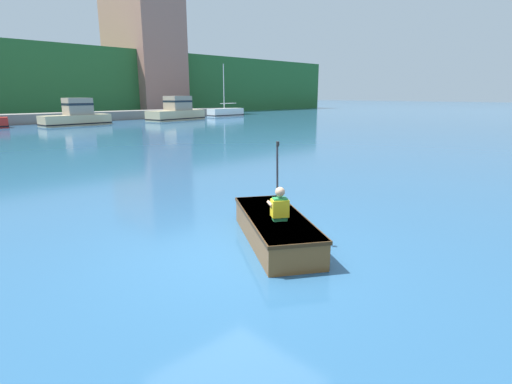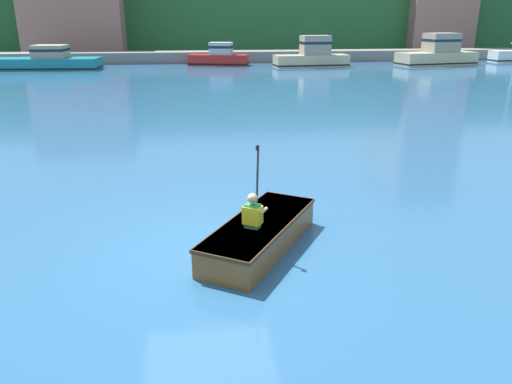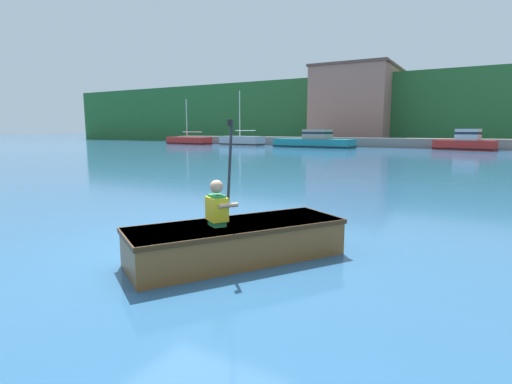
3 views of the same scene
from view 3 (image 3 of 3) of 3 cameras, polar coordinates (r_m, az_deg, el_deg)
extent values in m
plane|color=#28567F|center=(5.99, -9.89, -7.92)|extent=(300.00, 300.00, 0.00)
cube|color=#28602D|center=(58.38, 26.76, 10.31)|extent=(120.00, 20.00, 8.19)
cube|color=#9E6B5B|center=(52.52, 14.41, 11.63)|extent=(8.82, 11.86, 8.92)
cube|color=brown|center=(52.96, 14.61, 16.62)|extent=(9.12, 12.16, 0.30)
cube|color=slate|center=(40.78, 24.89, 6.31)|extent=(61.14, 2.40, 0.90)
cube|color=#197A84|center=(38.75, 8.23, 6.90)|extent=(7.75, 2.98, 0.83)
cube|color=black|center=(38.76, 8.22, 6.50)|extent=(7.79, 3.03, 0.10)
cube|color=gray|center=(38.57, 8.77, 8.17)|extent=(2.43, 2.11, 0.91)
cube|color=#19232D|center=(38.57, 8.78, 8.34)|extent=(2.45, 2.14, 0.20)
cube|color=red|center=(37.70, 27.58, 5.93)|extent=(4.91, 2.53, 0.83)
cube|color=black|center=(37.71, 27.55, 5.52)|extent=(4.96, 2.58, 0.10)
cube|color=#B2B2B7|center=(37.61, 28.02, 7.25)|extent=(1.98, 1.53, 0.95)
cube|color=#19232D|center=(37.61, 28.04, 7.43)|extent=(2.01, 1.56, 0.20)
cube|color=red|center=(47.72, -9.57, 7.23)|extent=(5.93, 2.55, 0.84)
cube|color=black|center=(47.73, -9.56, 6.91)|extent=(5.98, 2.59, 0.10)
cylinder|color=silver|center=(47.93, -9.89, 10.34)|extent=(0.10, 0.10, 4.36)
cylinder|color=silver|center=(47.29, -9.11, 8.47)|extent=(3.15, 0.45, 0.07)
cube|color=#9EA3A8|center=(43.13, -2.06, 7.30)|extent=(5.18, 2.31, 1.02)
cube|color=black|center=(43.15, -2.06, 6.86)|extent=(5.22, 2.35, 0.10)
cylinder|color=silver|center=(43.31, -2.35, 11.14)|extent=(0.10, 0.10, 4.78)
cylinder|color=silver|center=(42.80, -1.55, 8.78)|extent=(2.74, 0.43, 0.07)
cube|color=brown|center=(5.34, -2.70, -7.09)|extent=(2.32, 2.91, 0.50)
cube|color=#432A13|center=(5.28, -2.72, -4.81)|extent=(2.37, 2.97, 0.06)
cube|color=#432A13|center=(5.29, -2.72, -4.91)|extent=(1.96, 2.48, 0.02)
cone|color=brown|center=(6.02, 9.14, -5.10)|extent=(0.46, 0.46, 0.45)
cube|color=brown|center=(5.20, -4.84, -5.27)|extent=(0.86, 0.62, 0.03)
cube|color=#267F3F|center=(5.12, -5.61, -2.62)|extent=(0.29, 0.26, 0.40)
cube|color=yellow|center=(5.12, -5.61, -2.41)|extent=(0.36, 0.33, 0.30)
sphere|color=tan|center=(5.07, -5.66, 0.77)|extent=(0.17, 0.17, 0.17)
cylinder|color=tan|center=(5.00, -4.01, -1.93)|extent=(0.19, 0.25, 0.06)
cylinder|color=tan|center=(5.28, -5.34, -1.39)|extent=(0.19, 0.25, 0.06)
cylinder|color=#232328|center=(5.12, -3.83, 2.85)|extent=(0.09, 0.12, 1.33)
cylinder|color=black|center=(5.09, -3.90, 9.85)|extent=(0.05, 0.05, 0.08)
camera|label=1|loc=(7.89, -63.92, 10.59)|focal=28.00mm
camera|label=2|loc=(5.51, -105.05, 19.98)|focal=35.00mm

